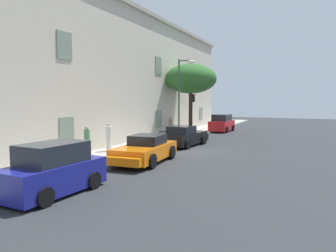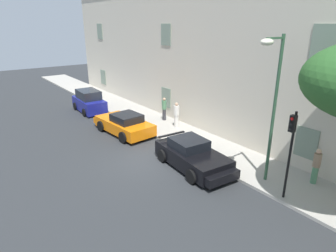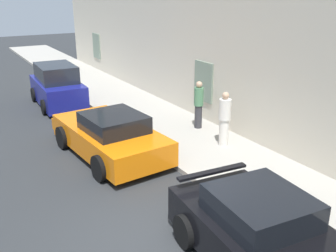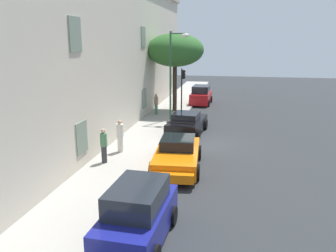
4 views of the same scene
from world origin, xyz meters
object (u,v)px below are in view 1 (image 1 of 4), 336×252
sportscar_yellow_flank (184,137)px  pedestrian_bystander (87,140)px  sportscar_red_lead (144,151)px  hatchback_distant (222,124)px  pedestrian_strolling (170,125)px  tree_near_kerb (191,79)px  traffic_light (193,107)px  street_lamp (183,85)px  hatchback_parked (53,171)px  pedestrian_admiring (109,137)px

sportscar_yellow_flank → pedestrian_bystander: 7.57m
sportscar_red_lead → hatchback_distant: size_ratio=1.31×
sportscar_red_lead → pedestrian_strolling: size_ratio=2.93×
sportscar_red_lead → tree_near_kerb: size_ratio=0.77×
traffic_light → pedestrian_bystander: (-11.24, 2.15, -1.66)m
hatchback_distant → tree_near_kerb: 6.38m
street_lamp → pedestrian_bystander: 10.67m
traffic_light → pedestrian_strolling: size_ratio=2.21×
pedestrian_bystander → sportscar_yellow_flank: bearing=-24.9°
hatchback_parked → traffic_light: bearing=4.3°
street_lamp → pedestrian_bystander: bearing=169.6°
sportscar_red_lead → hatchback_parked: bearing=178.5°
sportscar_red_lead → hatchback_distant: (17.37, 0.59, 0.18)m
pedestrian_bystander → street_lamp: bearing=-10.4°
pedestrian_admiring → street_lamp: bearing=-11.1°
tree_near_kerb → pedestrian_bystander: 14.00m
hatchback_parked → sportscar_red_lead: bearing=-1.5°
sportscar_red_lead → tree_near_kerb: 14.09m
tree_near_kerb → street_lamp: 3.53m
pedestrian_strolling → sportscar_yellow_flank: bearing=-144.9°
pedestrian_strolling → hatchback_parked: bearing=-168.7°
pedestrian_bystander → pedestrian_admiring: bearing=-7.5°
sportscar_red_lead → pedestrian_admiring: bearing=65.2°
sportscar_red_lead → traffic_light: 11.32m
hatchback_distant → pedestrian_strolling: size_ratio=2.24×
pedestrian_admiring → sportscar_red_lead: bearing=-114.8°
sportscar_yellow_flank → hatchback_parked: (-12.80, -0.25, 0.20)m
sportscar_red_lead → street_lamp: 10.61m
sportscar_red_lead → street_lamp: bearing=10.3°
traffic_light → street_lamp: size_ratio=0.58×
pedestrian_admiring → pedestrian_bystander: pedestrian_admiring is taller
tree_near_kerb → sportscar_yellow_flank: bearing=-162.7°
sportscar_yellow_flank → sportscar_red_lead: bearing=-176.5°
hatchback_parked → pedestrian_admiring: size_ratio=2.18×
hatchback_parked → hatchback_distant: bearing=1.0°
sportscar_red_lead → tree_near_kerb: tree_near_kerb is taller
tree_near_kerb → pedestrian_strolling: 4.75m
sportscar_red_lead → traffic_light: size_ratio=1.33×
sportscar_red_lead → hatchback_distant: hatchback_distant is taller
hatchback_parked → pedestrian_bystander: 6.86m
sportscar_red_lead → street_lamp: (9.70, 1.77, 3.90)m
sportscar_red_lead → hatchback_distant: bearing=2.0°
tree_near_kerb → hatchback_distant: bearing=-23.3°
tree_near_kerb → pedestrian_bystander: size_ratio=3.76×
traffic_light → sportscar_red_lead: bearing=-172.6°
sportscar_red_lead → pedestrian_admiring: size_ratio=2.83×
tree_near_kerb → traffic_light: size_ratio=1.73×
pedestrian_bystander → pedestrian_strolling: bearing=0.1°
street_lamp → pedestrian_bystander: (-9.91, 1.83, -3.51)m
traffic_light → pedestrian_strolling: bearing=85.4°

